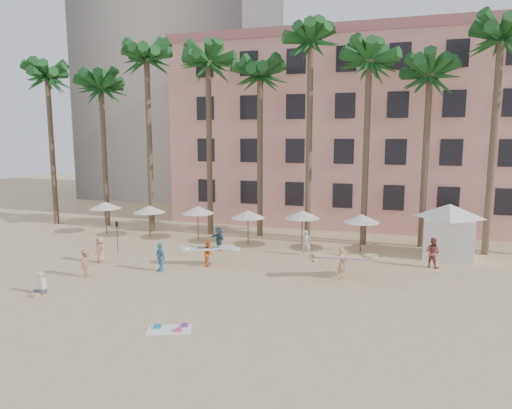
{
  "coord_description": "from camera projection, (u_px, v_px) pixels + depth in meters",
  "views": [
    {
      "loc": [
        9.11,
        -18.33,
        7.85
      ],
      "look_at": [
        1.61,
        6.0,
        4.0
      ],
      "focal_mm": 32.0,
      "sensor_mm": 36.0,
      "label": 1
    }
  ],
  "objects": [
    {
      "name": "paddle",
      "position": [
        117.0,
        233.0,
        30.34
      ],
      "size": [
        0.18,
        0.04,
        2.23
      ],
      "color": "black",
      "rests_on": "ground"
    },
    {
      "name": "carrier_white",
      "position": [
        209.0,
        252.0,
        27.65
      ],
      "size": [
        3.16,
        1.43,
        1.56
      ],
      "color": "orange",
      "rests_on": "ground"
    },
    {
      "name": "cabana",
      "position": [
        449.0,
        226.0,
        29.56
      ],
      "size": [
        4.78,
        4.78,
        3.5
      ],
      "color": "white",
      "rests_on": "ground"
    },
    {
      "name": "seated_man",
      "position": [
        39.0,
        287.0,
        22.79
      ],
      "size": [
        0.46,
        0.81,
        1.05
      ],
      "color": "#3F3F4C",
      "rests_on": "ground"
    },
    {
      "name": "beachgoers",
      "position": [
        222.0,
        250.0,
        28.15
      ],
      "size": [
        20.75,
        9.06,
        1.82
      ],
      "color": "#97463F",
      "rests_on": "ground"
    },
    {
      "name": "palm_row",
      "position": [
        278.0,
        65.0,
        33.23
      ],
      "size": [
        44.4,
        5.4,
        16.3
      ],
      "color": "brown",
      "rests_on": "ground"
    },
    {
      "name": "umbrella_row",
      "position": [
        222.0,
        212.0,
        33.48
      ],
      "size": [
        22.5,
        2.7,
        2.73
      ],
      "color": "#332B23",
      "rests_on": "ground"
    },
    {
      "name": "ground",
      "position": [
        185.0,
        307.0,
        21.15
      ],
      "size": [
        120.0,
        120.0,
        0.0
      ],
      "primitive_type": "plane",
      "color": "#D1B789",
      "rests_on": "ground"
    },
    {
      "name": "carrier_yellow",
      "position": [
        342.0,
        261.0,
        25.13
      ],
      "size": [
        3.32,
        2.02,
        1.78
      ],
      "color": "tan",
      "rests_on": "ground"
    },
    {
      "name": "grey_tower",
      "position": [
        184.0,
        1.0,
        58.55
      ],
      "size": [
        22.0,
        18.0,
        50.0
      ],
      "primitive_type": "cube",
      "color": "#A89E8E",
      "rests_on": "ground"
    },
    {
      "name": "pink_hotel",
      "position": [
        374.0,
        134.0,
        42.48
      ],
      "size": [
        35.0,
        14.0,
        16.0
      ],
      "primitive_type": "cube",
      "color": "#F1A292",
      "rests_on": "ground"
    },
    {
      "name": "beach_towel",
      "position": [
        171.0,
        329.0,
        18.65
      ],
      "size": [
        2.04,
        1.56,
        0.14
      ],
      "color": "white",
      "rests_on": "ground"
    }
  ]
}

